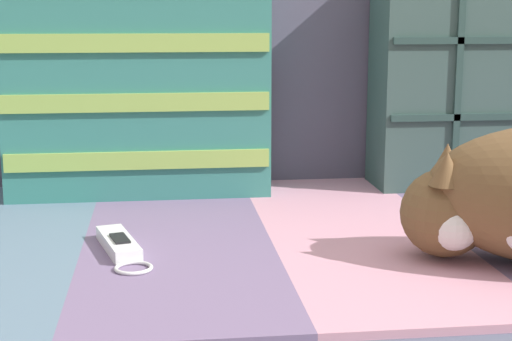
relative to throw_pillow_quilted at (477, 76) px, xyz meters
The scene contains 4 objects.
sofa_backrest 0.34m from the throw_pillow_quilted, 154.02° to the left, with size 1.93×0.14×0.57m.
throw_pillow_quilted is the anchor object (origin of this frame).
throw_pillow_striped 0.62m from the throw_pillow_quilted, behind, with size 0.45×0.14×0.44m.
game_remote_near 0.76m from the throw_pillow_quilted, 151.04° to the right, with size 0.09×0.19×0.02m.
Camera 1 is at (-0.28, -1.05, 0.74)m, focal length 55.00 mm.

